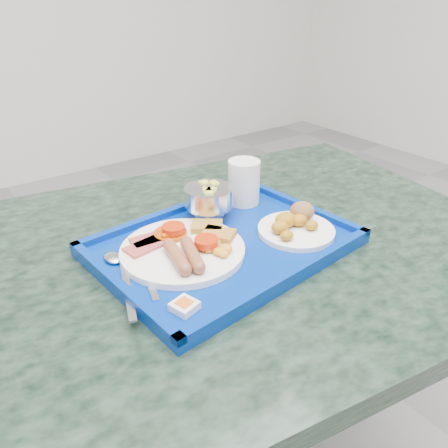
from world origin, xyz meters
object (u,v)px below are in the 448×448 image
(tray, at_px, (224,244))
(bread_plate, at_px, (296,225))
(table, at_px, (207,326))
(fruit_bowl, at_px, (209,198))
(juice_cup, at_px, (244,181))
(main_plate, at_px, (185,247))

(tray, xyz_separation_m, bread_plate, (0.14, -0.05, 0.02))
(table, relative_size, bread_plate, 9.00)
(fruit_bowl, bearing_deg, juice_cup, 8.05)
(table, bearing_deg, fruit_bowl, 50.52)
(main_plate, bearing_deg, fruit_bowl, 38.13)
(bread_plate, height_order, juice_cup, juice_cup)
(juice_cup, bearing_deg, fruit_bowl, -171.95)
(table, xyz_separation_m, tray, (0.03, -0.03, 0.22))
(main_plate, xyz_separation_m, fruit_bowl, (0.12, 0.09, 0.04))
(table, distance_m, bread_plate, 0.30)
(tray, height_order, bread_plate, bread_plate)
(bread_plate, bearing_deg, fruit_bowl, 124.18)
(tray, relative_size, juice_cup, 5.00)
(juice_cup, bearing_deg, bread_plate, -90.23)
(table, bearing_deg, main_plate, -162.92)
(bread_plate, bearing_deg, tray, 159.70)
(tray, bearing_deg, bread_plate, -20.30)
(main_plate, distance_m, fruit_bowl, 0.16)
(fruit_bowl, relative_size, juice_cup, 1.03)
(main_plate, height_order, juice_cup, juice_cup)
(main_plate, relative_size, fruit_bowl, 2.24)
(fruit_bowl, bearing_deg, table, -129.48)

